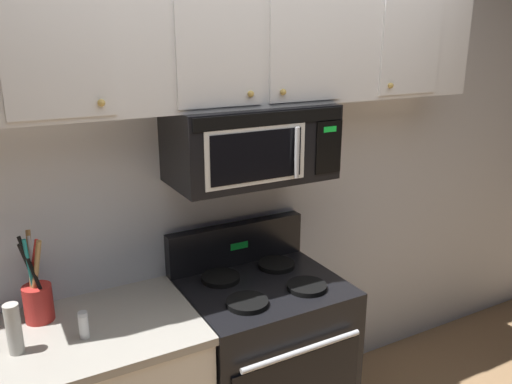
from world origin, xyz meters
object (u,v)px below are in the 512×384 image
salt_shaker (84,325)px  pepper_mill (14,329)px  over_range_microwave (251,143)px  stove_range (262,361)px  utensil_crock_red (37,296)px

salt_shaker → pepper_mill: 0.25m
over_range_microwave → pepper_mill: bearing=-172.0°
stove_range → over_range_microwave: (-0.00, 0.12, 1.11)m
over_range_microwave → pepper_mill: over_range_microwave is taller
stove_range → pepper_mill: size_ratio=5.52×
over_range_microwave → utensil_crock_red: bearing=176.8°
over_range_microwave → salt_shaker: 1.07m
stove_range → pepper_mill: bearing=-178.1°
stove_range → over_range_microwave: over_range_microwave is taller
over_range_microwave → pepper_mill: 1.25m
utensil_crock_red → salt_shaker: bearing=-58.8°
salt_shaker → pepper_mill: size_ratio=0.56×
utensil_crock_red → pepper_mill: size_ratio=1.92×
utensil_crock_red → salt_shaker: 0.27m
over_range_microwave → salt_shaker: bearing=-168.5°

